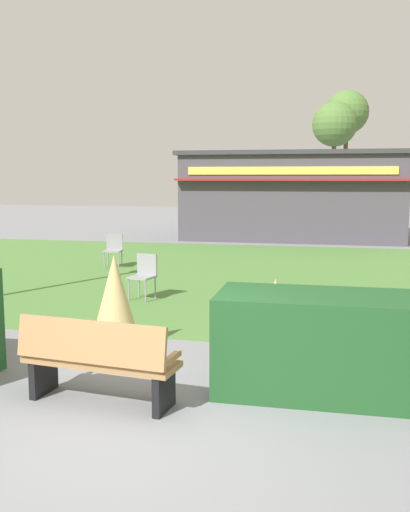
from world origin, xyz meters
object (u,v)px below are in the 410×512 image
at_px(cafe_chair_west, 114,248).
at_px(tree_right_bg, 335,125).
at_px(park_bench, 98,361).
at_px(food_kiosk, 293,195).
at_px(parked_car_west_slot, 220,209).
at_px(tree_left_bg, 347,113).
at_px(cafe_chair_east, 144,273).
at_px(parked_car_center_slot, 322,210).

xyz_separation_m(cafe_chair_west, tree_right_bg, (5.86, 23.05, 5.11)).
distance_m(park_bench, cafe_chair_west, 9.42).
relative_size(food_kiosk, parked_car_west_slot, 2.03).
bearing_deg(tree_left_bg, cafe_chair_west, -105.20).
distance_m(cafe_chair_west, cafe_chair_east, 4.21).
relative_size(park_bench, cafe_chair_east, 1.97).
height_order(cafe_chair_west, cafe_chair_east, same).
bearing_deg(parked_car_west_slot, tree_right_bg, 45.63).
xyz_separation_m(food_kiosk, cafe_chair_east, (-2.15, -12.26, -1.17)).
xyz_separation_m(food_kiosk, parked_car_center_slot, (1.05, 8.20, -1.05)).
distance_m(park_bench, parked_car_west_slot, 25.87).
bearing_deg(food_kiosk, parked_car_center_slot, 82.70).
xyz_separation_m(food_kiosk, tree_left_bg, (2.40, 15.75, 4.77)).
bearing_deg(tree_left_bg, food_kiosk, -98.65).
xyz_separation_m(cafe_chair_west, parked_car_center_slot, (5.27, 16.79, 0.12)).
bearing_deg(park_bench, food_kiosk, 86.82).
relative_size(park_bench, parked_car_west_slot, 0.42).
bearing_deg(parked_car_west_slot, cafe_chair_east, -83.51).
relative_size(food_kiosk, tree_left_bg, 1.08).
bearing_deg(parked_car_west_slot, tree_left_bg, 47.68).
height_order(cafe_chair_east, tree_right_bg, tree_right_bg).
xyz_separation_m(park_bench, cafe_chair_east, (-1.19, 5.18, 0.05)).
xyz_separation_m(cafe_chair_west, tree_left_bg, (6.61, 24.34, 5.94)).
distance_m(parked_car_center_slot, tree_left_bg, 9.63).
bearing_deg(cafe_chair_east, tree_left_bg, 80.77).
bearing_deg(tree_right_bg, park_bench, -94.68).
bearing_deg(park_bench, parked_car_center_slot, 85.50).
height_order(tree_left_bg, tree_right_bg, tree_left_bg).
distance_m(cafe_chair_west, parked_car_west_slot, 16.79).
xyz_separation_m(parked_car_west_slot, parked_car_center_slot, (5.53, 0.00, 0.00)).
bearing_deg(parked_car_west_slot, park_bench, -82.19).
height_order(park_bench, cafe_chair_east, park_bench).
relative_size(food_kiosk, cafe_chair_east, 9.61).
xyz_separation_m(park_bench, parked_car_center_slot, (2.02, 25.63, 0.16)).
bearing_deg(parked_car_west_slot, cafe_chair_west, -89.09).
height_order(parked_car_west_slot, parked_car_center_slot, same).
relative_size(parked_car_west_slot, tree_right_bg, 0.59).
distance_m(parked_car_center_slot, tree_right_bg, 8.03).
relative_size(food_kiosk, parked_car_center_slot, 2.00).
distance_m(park_bench, food_kiosk, 17.50).
xyz_separation_m(tree_left_bg, tree_right_bg, (-0.75, -1.29, -0.83)).
distance_m(cafe_chair_east, parked_car_center_slot, 20.70).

